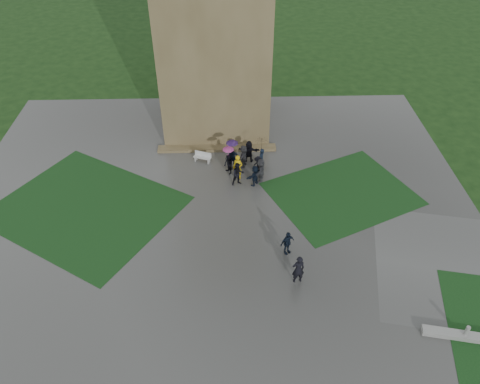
{
  "coord_description": "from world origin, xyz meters",
  "views": [
    {
      "loc": [
        0.87,
        -19.26,
        20.09
      ],
      "look_at": [
        1.56,
        3.93,
        1.2
      ],
      "focal_mm": 35.0,
      "sensor_mm": 36.0,
      "label": 1
    }
  ],
  "objects_px": {
    "pedestrian_mid": "(287,243)",
    "pedestrian_near": "(298,269)",
    "bench": "(203,157)",
    "tower": "(214,11)"
  },
  "relations": [
    {
      "from": "bench",
      "to": "pedestrian_near",
      "type": "bearing_deg",
      "value": -43.25
    },
    {
      "from": "bench",
      "to": "pedestrian_mid",
      "type": "height_order",
      "value": "pedestrian_mid"
    },
    {
      "from": "bench",
      "to": "pedestrian_near",
      "type": "xyz_separation_m",
      "value": [
        5.55,
        -11.56,
        0.56
      ]
    },
    {
      "from": "bench",
      "to": "pedestrian_mid",
      "type": "distance_m",
      "value": 10.76
    },
    {
      "from": "tower",
      "to": "bench",
      "type": "relative_size",
      "value": 13.3
    },
    {
      "from": "pedestrian_mid",
      "to": "bench",
      "type": "bearing_deg",
      "value": 88.32
    },
    {
      "from": "bench",
      "to": "pedestrian_mid",
      "type": "bearing_deg",
      "value": -39.93
    },
    {
      "from": "pedestrian_mid",
      "to": "tower",
      "type": "bearing_deg",
      "value": 74.57
    },
    {
      "from": "tower",
      "to": "bench",
      "type": "bearing_deg",
      "value": -99.99
    },
    {
      "from": "pedestrian_mid",
      "to": "pedestrian_near",
      "type": "height_order",
      "value": "pedestrian_near"
    }
  ]
}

